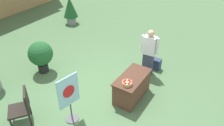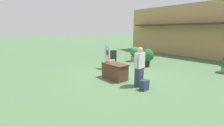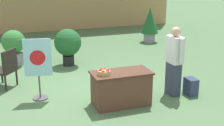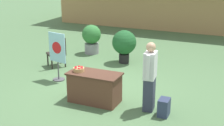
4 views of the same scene
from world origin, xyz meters
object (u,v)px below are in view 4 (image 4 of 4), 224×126
object	(u,v)px
apple_basket	(79,69)
backpack	(164,107)
potted_plant_far_right	(124,43)
poster_board	(57,54)
potted_plant_far_left	(92,38)
person_visitor	(150,76)
display_table	(95,87)
patio_chair	(57,51)

from	to	relation	value
apple_basket	backpack	distance (m)	2.33
potted_plant_far_right	backpack	bearing A→B (deg)	-55.27
poster_board	potted_plant_far_left	bearing A→B (deg)	-161.02
person_visitor	poster_board	size ratio (longest dim) A/B	1.15
apple_basket	potted_plant_far_right	xyz separation A→B (m)	(-0.10, 3.39, -0.13)
potted_plant_far_left	potted_plant_far_right	bearing A→B (deg)	-21.04
potted_plant_far_left	backpack	bearing A→B (deg)	-45.32
backpack	poster_board	size ratio (longest dim) A/B	0.29
apple_basket	potted_plant_far_left	xyz separation A→B (m)	(-1.71, 4.01, -0.21)
poster_board	potted_plant_far_left	world-z (taller)	poster_board
backpack	potted_plant_far_right	size ratio (longest dim) A/B	0.36
poster_board	backpack	bearing A→B (deg)	85.59
person_visitor	potted_plant_far_left	distance (m)	5.23
potted_plant_far_left	display_table	bearing A→B (deg)	-61.76
apple_basket	potted_plant_far_left	world-z (taller)	potted_plant_far_left
person_visitor	poster_board	bearing A→B (deg)	-19.67
display_table	patio_chair	bearing A→B (deg)	140.83
display_table	apple_basket	distance (m)	0.62
person_visitor	patio_chair	size ratio (longest dim) A/B	1.66
display_table	potted_plant_far_right	xyz separation A→B (m)	(-0.52, 3.34, 0.32)
display_table	poster_board	world-z (taller)	poster_board
person_visitor	backpack	size ratio (longest dim) A/B	4.04
person_visitor	potted_plant_far_right	xyz separation A→B (m)	(-1.93, 3.22, -0.15)
patio_chair	poster_board	bearing A→B (deg)	162.94
apple_basket	display_table	bearing A→B (deg)	6.28
apple_basket	potted_plant_far_right	distance (m)	3.39
backpack	potted_plant_far_right	world-z (taller)	potted_plant_far_right
poster_board	display_table	bearing A→B (deg)	72.22
poster_board	patio_chair	world-z (taller)	poster_board
display_table	potted_plant_far_right	distance (m)	3.40
person_visitor	potted_plant_far_right	world-z (taller)	person_visitor
potted_plant_far_right	potted_plant_far_left	size ratio (longest dim) A/B	1.04
backpack	poster_board	bearing A→B (deg)	164.51
display_table	patio_chair	world-z (taller)	patio_chair
poster_board	potted_plant_far_right	distance (m)	2.68
backpack	apple_basket	bearing A→B (deg)	-179.79
potted_plant_far_right	apple_basket	bearing A→B (deg)	-88.36
potted_plant_far_right	poster_board	bearing A→B (deg)	-116.44
display_table	backpack	xyz separation A→B (m)	(1.83, -0.04, -0.18)
poster_board	apple_basket	bearing A→B (deg)	63.64
person_visitor	potted_plant_far_right	bearing A→B (deg)	-64.06
person_visitor	patio_chair	bearing A→B (deg)	-30.73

